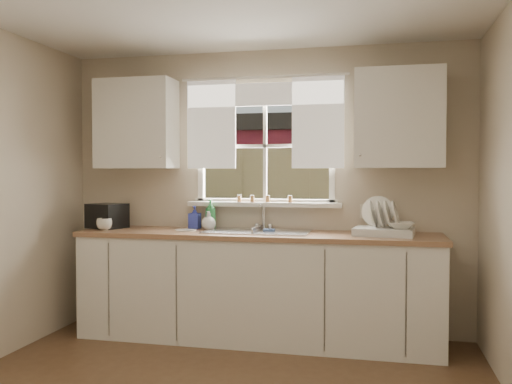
% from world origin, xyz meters
% --- Properties ---
extents(room_walls, '(3.62, 4.02, 2.50)m').
position_xyz_m(room_walls, '(0.00, -0.07, 1.24)').
color(room_walls, beige).
rests_on(room_walls, ground).
extents(window, '(1.38, 0.16, 1.06)m').
position_xyz_m(window, '(0.00, 2.00, 1.49)').
color(window, white).
rests_on(window, room_walls).
extents(curtains, '(1.50, 0.03, 0.81)m').
position_xyz_m(curtains, '(0.00, 1.95, 1.93)').
color(curtains, white).
rests_on(curtains, room_walls).
extents(base_cabinets, '(3.00, 0.62, 0.87)m').
position_xyz_m(base_cabinets, '(0.00, 1.68, 0.43)').
color(base_cabinets, white).
rests_on(base_cabinets, ground).
extents(countertop, '(3.04, 0.65, 0.04)m').
position_xyz_m(countertop, '(0.00, 1.68, 0.89)').
color(countertop, '#966B4B').
rests_on(countertop, base_cabinets).
extents(upper_cabinet_left, '(0.70, 0.33, 0.80)m').
position_xyz_m(upper_cabinet_left, '(-1.15, 1.82, 1.85)').
color(upper_cabinet_left, white).
rests_on(upper_cabinet_left, room_walls).
extents(upper_cabinet_right, '(0.70, 0.33, 0.80)m').
position_xyz_m(upper_cabinet_right, '(1.15, 1.82, 1.85)').
color(upper_cabinet_right, white).
rests_on(upper_cabinet_right, room_walls).
extents(wall_outlet, '(0.08, 0.01, 0.12)m').
position_xyz_m(wall_outlet, '(0.88, 1.99, 1.08)').
color(wall_outlet, beige).
rests_on(wall_outlet, room_walls).
extents(sill_jars, '(0.50, 0.04, 0.06)m').
position_xyz_m(sill_jars, '(-0.01, 1.94, 1.18)').
color(sill_jars, brown).
rests_on(sill_jars, window).
extents(backyard, '(20.00, 10.00, 6.13)m').
position_xyz_m(backyard, '(0.58, 8.42, 3.46)').
color(backyard, '#335421').
rests_on(backyard, ground).
extents(sink, '(0.88, 0.52, 0.40)m').
position_xyz_m(sink, '(0.00, 1.71, 0.84)').
color(sink, '#B7B7BC').
rests_on(sink, countertop).
extents(dish_rack, '(0.50, 0.40, 0.31)m').
position_xyz_m(dish_rack, '(1.04, 1.70, 0.98)').
color(dish_rack, silver).
rests_on(dish_rack, countertop).
extents(bowl, '(0.22, 0.22, 0.05)m').
position_xyz_m(bowl, '(1.17, 1.65, 1.00)').
color(bowl, white).
rests_on(bowl, dish_rack).
extents(soap_bottle_a, '(0.11, 0.11, 0.26)m').
position_xyz_m(soap_bottle_a, '(-0.46, 1.85, 1.04)').
color(soap_bottle_a, '#2A8341').
rests_on(soap_bottle_a, countertop).
extents(soap_bottle_b, '(0.10, 0.10, 0.20)m').
position_xyz_m(soap_bottle_b, '(-0.61, 1.86, 1.01)').
color(soap_bottle_b, '#2D39A9').
rests_on(soap_bottle_b, countertop).
extents(soap_bottle_c, '(0.15, 0.15, 0.16)m').
position_xyz_m(soap_bottle_c, '(-0.46, 1.80, 0.99)').
color(soap_bottle_c, beige).
rests_on(soap_bottle_c, countertop).
extents(saucer, '(0.18, 0.18, 0.01)m').
position_xyz_m(saucer, '(-0.62, 1.65, 0.92)').
color(saucer, silver).
rests_on(saucer, countertop).
extents(cup, '(0.17, 0.17, 0.10)m').
position_xyz_m(cup, '(-1.33, 1.55, 0.96)').
color(cup, silver).
rests_on(cup, countertop).
extents(black_appliance, '(0.37, 0.34, 0.22)m').
position_xyz_m(black_appliance, '(-1.40, 1.73, 1.02)').
color(black_appliance, black).
rests_on(black_appliance, countertop).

